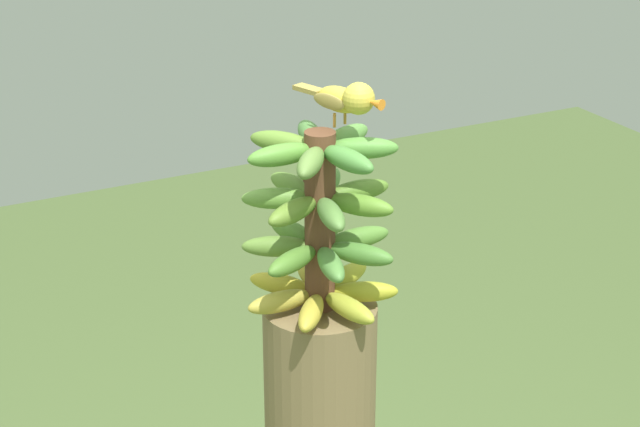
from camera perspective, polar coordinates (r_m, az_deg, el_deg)
The scene contains 2 objects.
banana_bunch at distance 1.83m, azimuth -0.01°, elevation -0.43°, with size 0.27×0.27×0.32m.
perched_bird at distance 1.78m, azimuth 1.46°, elevation 6.06°, with size 0.08×0.19×0.08m.
Camera 1 is at (0.76, 1.50, 2.24)m, focal length 60.76 mm.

